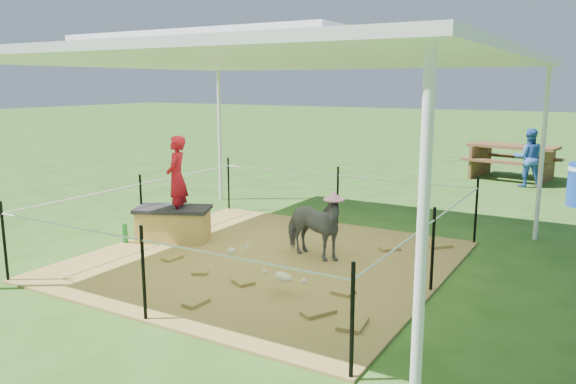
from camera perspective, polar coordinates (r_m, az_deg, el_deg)
The scene contains 13 objects.
ground at distance 7.63m, azimuth -2.29°, elevation -7.03°, with size 90.00×90.00×0.00m, color #2D5919.
hay_patch at distance 7.62m, azimuth -2.29°, elevation -6.92°, with size 4.60×4.60×0.03m, color brown.
canopy_tent at distance 7.26m, azimuth -2.45°, elevation 13.61°, with size 6.30×6.30×2.90m.
rope_fence at distance 7.45m, azimuth -2.33°, elevation -2.32°, with size 4.54×4.54×1.00m.
straw_bale at distance 8.60m, azimuth -11.56°, elevation -3.36°, with size 1.02×0.51×0.45m, color #B88743.
dark_cloth at distance 8.55m, azimuth -11.62°, elevation -1.70°, with size 1.09×0.57×0.06m, color black.
woman at distance 8.37m, azimuth -11.26°, elevation 2.13°, with size 0.45×0.29×1.23m, color #B3111F.
green_bottle at distance 8.69m, azimuth -16.23°, elevation -4.03°, with size 0.08×0.08×0.28m, color #1B7B2C.
pony at distance 7.54m, azimuth 2.47°, elevation -3.54°, with size 0.47×1.03×0.87m, color #535358.
pink_hat at distance 7.43m, azimuth 2.50°, elevation 0.19°, with size 0.27×0.27×0.13m, color pink.
foal at distance 6.34m, azimuth -0.48°, elevation -8.42°, with size 0.81×0.45×0.45m, color beige, non-canonical shape.
picnic_table_near at distance 15.05m, azimuth 21.81°, elevation 2.85°, with size 2.05×1.48×0.85m, color brown.
distant_person at distance 14.01m, azimuth 23.22°, elevation 3.21°, with size 0.65×0.51×1.34m, color #305DB6.
Camera 1 is at (3.91, -6.11, 2.37)m, focal length 35.00 mm.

